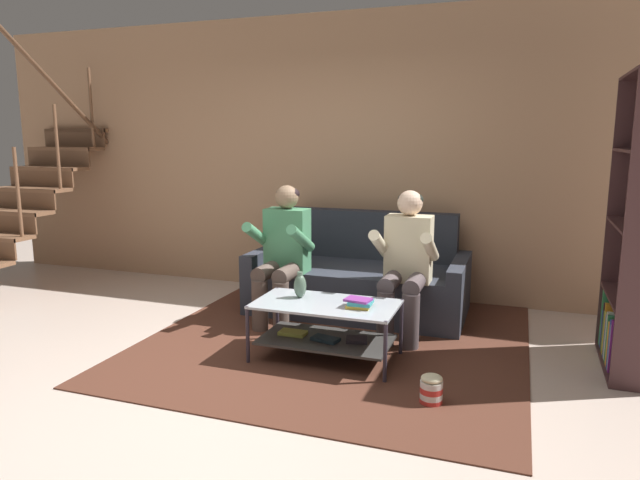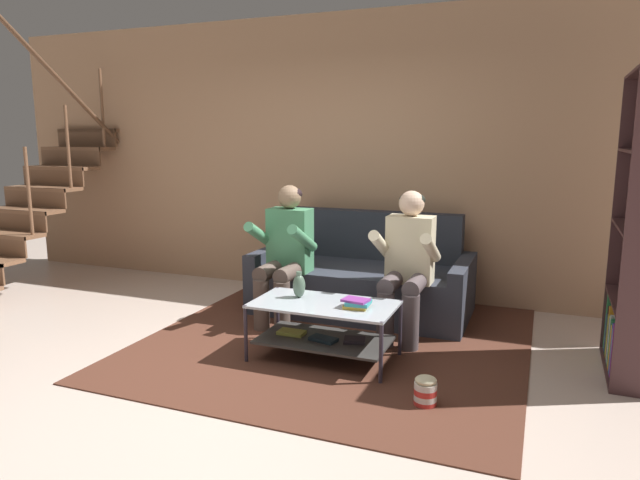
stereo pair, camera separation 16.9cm
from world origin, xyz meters
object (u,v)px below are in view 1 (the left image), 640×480
(coffee_table, at_px, (326,322))
(popcorn_tub, at_px, (431,389))
(person_seated_right, at_px, (406,259))
(bookshelf, at_px, (638,265))
(couch, at_px, (360,280))
(vase, at_px, (300,286))
(person_seated_left, at_px, (283,249))
(book_stack, at_px, (359,303))

(coffee_table, distance_m, popcorn_tub, 1.00)
(person_seated_right, bearing_deg, bookshelf, -3.01)
(couch, xyz_separation_m, vase, (-0.14, -1.21, 0.24))
(coffee_table, xyz_separation_m, vase, (-0.23, 0.07, 0.25))
(vase, bearing_deg, bookshelf, 12.77)
(person_seated_left, distance_m, book_stack, 1.17)
(couch, height_order, vase, couch)
(couch, distance_m, person_seated_left, 0.88)
(couch, bearing_deg, bookshelf, -16.76)
(person_seated_left, bearing_deg, person_seated_right, -0.05)
(person_seated_left, bearing_deg, book_stack, -38.26)
(couch, relative_size, bookshelf, 0.96)
(popcorn_tub, bearing_deg, vase, 153.51)
(coffee_table, height_order, vase, vase)
(person_seated_left, relative_size, person_seated_right, 1.01)
(book_stack, height_order, popcorn_tub, book_stack)
(person_seated_right, bearing_deg, popcorn_tub, -71.05)
(coffee_table, bearing_deg, bookshelf, 15.89)
(coffee_table, xyz_separation_m, book_stack, (0.26, -0.02, 0.18))
(person_seated_right, bearing_deg, coffee_table, -123.54)
(book_stack, relative_size, bookshelf, 0.10)
(person_seated_left, bearing_deg, bookshelf, -1.84)
(person_seated_right, xyz_separation_m, popcorn_tub, (0.40, -1.17, -0.57))
(person_seated_right, relative_size, popcorn_tub, 6.28)
(person_seated_left, height_order, person_seated_right, person_seated_left)
(couch, distance_m, coffee_table, 1.28)
(person_seated_right, bearing_deg, couch, 133.46)
(vase, xyz_separation_m, bookshelf, (2.37, 0.54, 0.23))
(person_seated_left, relative_size, vase, 6.08)
(vase, bearing_deg, book_stack, -10.12)
(couch, xyz_separation_m, person_seated_left, (-0.55, -0.58, 0.38))
(person_seated_right, distance_m, book_stack, 0.77)
(bookshelf, bearing_deg, person_seated_left, 178.16)
(person_seated_right, distance_m, coffee_table, 0.92)
(person_seated_right, distance_m, vase, 0.94)
(person_seated_left, xyz_separation_m, book_stack, (0.91, -0.71, -0.20))
(couch, height_order, book_stack, couch)
(vase, distance_m, bookshelf, 2.44)
(person_seated_left, height_order, book_stack, person_seated_left)
(bookshelf, bearing_deg, book_stack, -161.54)
(book_stack, bearing_deg, vase, 169.88)
(popcorn_tub, bearing_deg, person_seated_right, 108.95)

